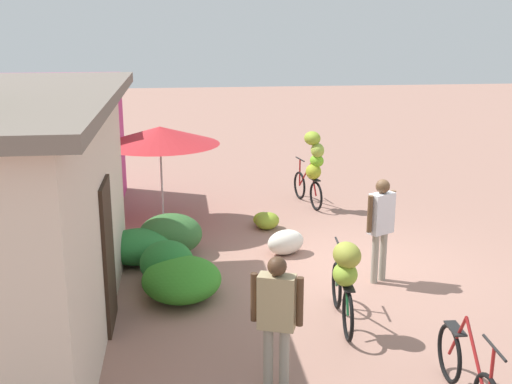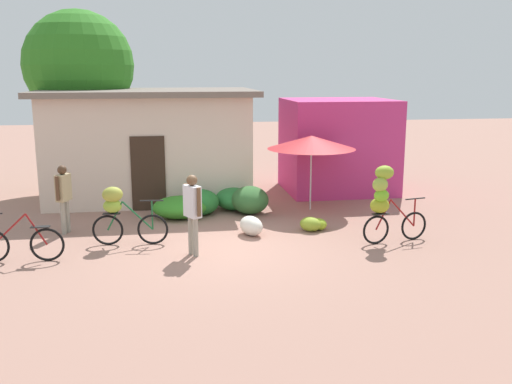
{
  "view_description": "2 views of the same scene",
  "coord_description": "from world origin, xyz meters",
  "px_view_note": "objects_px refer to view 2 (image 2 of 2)",
  "views": [
    {
      "loc": [
        -9.5,
        2.81,
        4.0
      ],
      "look_at": [
        0.93,
        1.52,
        1.14
      ],
      "focal_mm": 44.29,
      "sensor_mm": 36.0,
      "label": 1
    },
    {
      "loc": [
        -0.97,
        -11.39,
        3.69
      ],
      "look_at": [
        1.01,
        1.25,
        0.95
      ],
      "focal_mm": 39.91,
      "sensor_mm": 36.0,
      "label": 2
    }
  ],
  "objects_px": {
    "bicycle_leftmost": "(19,244)",
    "person_vendor": "(64,192)",
    "building_low": "(149,143)",
    "banana_pile_on_ground": "(313,224)",
    "tree_behind_building": "(79,66)",
    "market_umbrella": "(311,142)",
    "produce_sack": "(251,226)",
    "shop_pink": "(338,145)",
    "bicycle_near_pile": "(119,210)",
    "bicycle_center_loaded": "(385,199)",
    "person_bystander": "(192,206)"
  },
  "relations": [
    {
      "from": "shop_pink",
      "to": "bicycle_near_pile",
      "type": "height_order",
      "value": "shop_pink"
    },
    {
      "from": "bicycle_center_loaded",
      "to": "bicycle_leftmost",
      "type": "bearing_deg",
      "value": -179.35
    },
    {
      "from": "bicycle_leftmost",
      "to": "tree_behind_building",
      "type": "bearing_deg",
      "value": 87.07
    },
    {
      "from": "shop_pink",
      "to": "produce_sack",
      "type": "distance_m",
      "value": 5.78
    },
    {
      "from": "market_umbrella",
      "to": "bicycle_center_loaded",
      "type": "bearing_deg",
      "value": -75.91
    },
    {
      "from": "building_low",
      "to": "banana_pile_on_ground",
      "type": "bearing_deg",
      "value": -48.59
    },
    {
      "from": "banana_pile_on_ground",
      "to": "person_bystander",
      "type": "height_order",
      "value": "person_bystander"
    },
    {
      "from": "tree_behind_building",
      "to": "banana_pile_on_ground",
      "type": "xyz_separation_m",
      "value": [
        5.9,
        -5.68,
        -3.68
      ]
    },
    {
      "from": "shop_pink",
      "to": "person_bystander",
      "type": "relative_size",
      "value": 1.92
    },
    {
      "from": "bicycle_leftmost",
      "to": "shop_pink",
      "type": "bearing_deg",
      "value": 34.85
    },
    {
      "from": "person_bystander",
      "to": "tree_behind_building",
      "type": "bearing_deg",
      "value": 113.17
    },
    {
      "from": "bicycle_leftmost",
      "to": "person_vendor",
      "type": "relative_size",
      "value": 1.08
    },
    {
      "from": "shop_pink",
      "to": "person_vendor",
      "type": "distance_m",
      "value": 8.46
    },
    {
      "from": "tree_behind_building",
      "to": "banana_pile_on_ground",
      "type": "bearing_deg",
      "value": -43.89
    },
    {
      "from": "market_umbrella",
      "to": "person_vendor",
      "type": "height_order",
      "value": "market_umbrella"
    },
    {
      "from": "bicycle_center_loaded",
      "to": "banana_pile_on_ground",
      "type": "xyz_separation_m",
      "value": [
        -1.25,
        1.2,
        -0.84
      ]
    },
    {
      "from": "tree_behind_building",
      "to": "bicycle_near_pile",
      "type": "height_order",
      "value": "tree_behind_building"
    },
    {
      "from": "bicycle_center_loaded",
      "to": "banana_pile_on_ground",
      "type": "relative_size",
      "value": 2.1
    },
    {
      "from": "tree_behind_building",
      "to": "bicycle_near_pile",
      "type": "relative_size",
      "value": 3.38
    },
    {
      "from": "banana_pile_on_ground",
      "to": "produce_sack",
      "type": "bearing_deg",
      "value": -174.34
    },
    {
      "from": "building_low",
      "to": "person_vendor",
      "type": "relative_size",
      "value": 3.86
    },
    {
      "from": "bicycle_center_loaded",
      "to": "bicycle_near_pile",
      "type": "bearing_deg",
      "value": 172.23
    },
    {
      "from": "bicycle_near_pile",
      "to": "produce_sack",
      "type": "height_order",
      "value": "bicycle_near_pile"
    },
    {
      "from": "tree_behind_building",
      "to": "market_umbrella",
      "type": "xyz_separation_m",
      "value": [
        6.34,
        -3.64,
        -2.0
      ]
    },
    {
      "from": "produce_sack",
      "to": "bicycle_near_pile",
      "type": "bearing_deg",
      "value": -174.45
    },
    {
      "from": "tree_behind_building",
      "to": "bicycle_leftmost",
      "type": "relative_size",
      "value": 3.2
    },
    {
      "from": "person_vendor",
      "to": "shop_pink",
      "type": "bearing_deg",
      "value": 26.02
    },
    {
      "from": "market_umbrella",
      "to": "person_bystander",
      "type": "xyz_separation_m",
      "value": [
        -3.32,
        -3.43,
        -0.81
      ]
    },
    {
      "from": "person_bystander",
      "to": "bicycle_leftmost",
      "type": "bearing_deg",
      "value": 178.1
    },
    {
      "from": "bicycle_leftmost",
      "to": "bicycle_near_pile",
      "type": "xyz_separation_m",
      "value": [
        1.86,
        0.86,
        0.41
      ]
    },
    {
      "from": "bicycle_center_loaded",
      "to": "person_bystander",
      "type": "height_order",
      "value": "bicycle_center_loaded"
    },
    {
      "from": "shop_pink",
      "to": "market_umbrella",
      "type": "height_order",
      "value": "shop_pink"
    },
    {
      "from": "bicycle_near_pile",
      "to": "bicycle_center_loaded",
      "type": "xyz_separation_m",
      "value": [
        5.65,
        -0.77,
        0.22
      ]
    },
    {
      "from": "building_low",
      "to": "tree_behind_building",
      "type": "xyz_separation_m",
      "value": [
        -2.04,
        1.3,
        2.24
      ]
    },
    {
      "from": "market_umbrella",
      "to": "bicycle_center_loaded",
      "type": "height_order",
      "value": "market_umbrella"
    },
    {
      "from": "building_low",
      "to": "tree_behind_building",
      "type": "distance_m",
      "value": 3.3
    },
    {
      "from": "tree_behind_building",
      "to": "produce_sack",
      "type": "bearing_deg",
      "value": -52.9
    },
    {
      "from": "produce_sack",
      "to": "person_bystander",
      "type": "height_order",
      "value": "person_bystander"
    },
    {
      "from": "market_umbrella",
      "to": "bicycle_center_loaded",
      "type": "xyz_separation_m",
      "value": [
        0.81,
        -3.23,
        -0.84
      ]
    },
    {
      "from": "person_vendor",
      "to": "bicycle_near_pile",
      "type": "bearing_deg",
      "value": -40.11
    },
    {
      "from": "building_low",
      "to": "person_vendor",
      "type": "height_order",
      "value": "building_low"
    },
    {
      "from": "tree_behind_building",
      "to": "bicycle_center_loaded",
      "type": "height_order",
      "value": "tree_behind_building"
    },
    {
      "from": "bicycle_center_loaded",
      "to": "produce_sack",
      "type": "bearing_deg",
      "value": 159.04
    },
    {
      "from": "market_umbrella",
      "to": "banana_pile_on_ground",
      "type": "xyz_separation_m",
      "value": [
        -0.44,
        -2.03,
        -1.68
      ]
    },
    {
      "from": "market_umbrella",
      "to": "produce_sack",
      "type": "relative_size",
      "value": 3.35
    },
    {
      "from": "banana_pile_on_ground",
      "to": "building_low",
      "type": "bearing_deg",
      "value": 131.41
    },
    {
      "from": "building_low",
      "to": "shop_pink",
      "type": "relative_size",
      "value": 1.92
    },
    {
      "from": "person_bystander",
      "to": "building_low",
      "type": "bearing_deg",
      "value": 99.68
    },
    {
      "from": "banana_pile_on_ground",
      "to": "shop_pink",
      "type": "bearing_deg",
      "value": 66.72
    },
    {
      "from": "shop_pink",
      "to": "bicycle_center_loaded",
      "type": "xyz_separation_m",
      "value": [
        -0.63,
        -5.58,
        -0.42
      ]
    }
  ]
}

